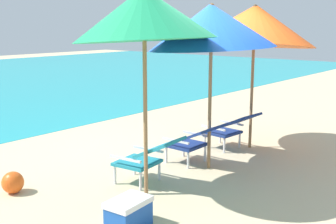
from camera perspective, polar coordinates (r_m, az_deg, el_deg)
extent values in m
plane|color=#CCB78E|center=(9.64, -17.02, -1.56)|extent=(40.00, 40.00, 0.00)
cube|color=teal|center=(5.82, -4.11, -6.71)|extent=(0.58, 0.56, 0.04)
cube|color=teal|center=(5.54, -1.09, -4.71)|extent=(0.58, 0.58, 0.27)
cylinder|color=silver|center=(5.83, -7.07, -8.30)|extent=(0.04, 0.04, 0.26)
cylinder|color=silver|center=(6.16, -4.45, -7.16)|extent=(0.04, 0.04, 0.26)
cylinder|color=silver|center=(5.59, -3.69, -9.13)|extent=(0.04, 0.04, 0.26)
cylinder|color=silver|center=(5.93, -1.17, -7.88)|extent=(0.04, 0.04, 0.26)
cube|color=silver|center=(5.59, -5.72, -6.23)|extent=(0.10, 0.50, 0.03)
cube|color=silver|center=(5.99, -2.65, -4.97)|extent=(0.10, 0.50, 0.03)
cube|color=navy|center=(6.64, 2.39, -4.37)|extent=(0.52, 0.50, 0.04)
cube|color=navy|center=(6.37, 5.05, -2.60)|extent=(0.52, 0.52, 0.27)
cylinder|color=silver|center=(6.65, -0.22, -5.71)|extent=(0.04, 0.04, 0.26)
cylinder|color=silver|center=(6.98, 2.10, -4.88)|extent=(0.04, 0.04, 0.26)
cylinder|color=silver|center=(6.40, 2.70, -6.41)|extent=(0.04, 0.04, 0.26)
cylinder|color=silver|center=(6.74, 4.95, -5.50)|extent=(0.04, 0.04, 0.26)
cube|color=silver|center=(6.41, 1.00, -3.84)|extent=(0.03, 0.50, 0.03)
cube|color=silver|center=(6.82, 3.72, -2.93)|extent=(0.03, 0.50, 0.03)
cube|color=navy|center=(7.46, 7.25, -2.67)|extent=(0.56, 0.54, 0.04)
cube|color=navy|center=(7.20, 9.63, -1.08)|extent=(0.56, 0.55, 0.27)
cylinder|color=silver|center=(7.46, 4.91, -3.82)|extent=(0.04, 0.04, 0.26)
cylinder|color=silver|center=(7.79, 6.96, -3.19)|extent=(0.04, 0.04, 0.26)
cylinder|color=silver|center=(7.21, 7.50, -4.42)|extent=(0.04, 0.04, 0.26)
cylinder|color=silver|center=(7.56, 9.50, -3.74)|extent=(0.04, 0.04, 0.26)
cube|color=silver|center=(7.24, 6.03, -2.12)|extent=(0.07, 0.50, 0.03)
cube|color=silver|center=(7.64, 8.45, -1.45)|extent=(0.07, 0.50, 0.03)
cylinder|color=olive|center=(5.22, -3.03, -0.95)|extent=(0.05, 0.05, 1.95)
cone|color=#1E9E60|center=(5.10, -3.18, 12.86)|extent=(1.87, 1.90, 0.72)
cylinder|color=olive|center=(6.25, 5.57, 0.42)|extent=(0.05, 0.05, 1.80)
cone|color=blue|center=(6.13, 5.79, 11.31)|extent=(2.47, 2.48, 0.70)
sphere|color=#4C3823|center=(6.14, 5.85, 13.91)|extent=(0.07, 0.07, 0.07)
cylinder|color=olive|center=(7.44, 11.07, 2.06)|extent=(0.05, 0.05, 1.81)
cone|color=#EA5619|center=(7.34, 11.43, 11.31)|extent=(2.20, 2.15, 0.84)
sphere|color=#4C3823|center=(7.35, 11.53, 13.61)|extent=(0.07, 0.07, 0.07)
sphere|color=#EA5619|center=(5.84, -19.95, -8.81)|extent=(0.28, 0.28, 0.28)
cube|color=#194CA5|center=(4.64, -5.26, -13.65)|extent=(0.48, 0.34, 0.26)
cube|color=white|center=(4.57, -5.30, -11.83)|extent=(0.50, 0.36, 0.06)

